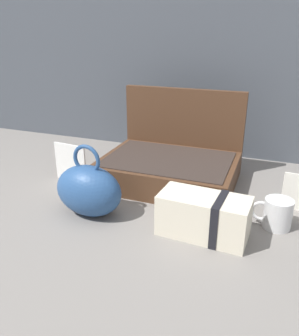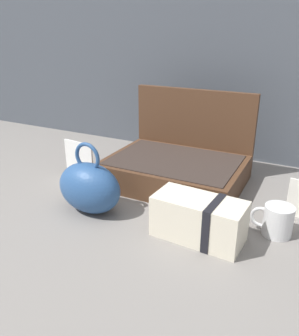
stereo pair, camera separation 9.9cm
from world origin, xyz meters
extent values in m
plane|color=slate|center=(0.00, 0.00, 0.00)|extent=(6.00, 6.00, 0.00)
cube|color=#4C301E|center=(-0.02, 0.19, 0.04)|extent=(0.46, 0.33, 0.09)
cube|color=#332823|center=(-0.02, 0.19, 0.09)|extent=(0.42, 0.30, 0.00)
cube|color=#4C301E|center=(-0.02, 0.36, 0.15)|extent=(0.46, 0.02, 0.31)
ellipsoid|color=#284C7F|center=(-0.17, -0.10, 0.08)|extent=(0.21, 0.14, 0.15)
torus|color=#284C7F|center=(-0.17, -0.10, 0.17)|extent=(0.09, 0.02, 0.09)
cube|color=beige|center=(0.17, -0.09, 0.06)|extent=(0.24, 0.12, 0.11)
cube|color=black|center=(0.21, -0.09, 0.06)|extent=(0.03, 0.12, 0.12)
cylinder|color=silver|center=(0.35, 0.02, 0.04)|extent=(0.08, 0.08, 0.08)
torus|color=silver|center=(0.31, 0.02, 0.04)|extent=(0.06, 0.01, 0.06)
cube|color=white|center=(-0.35, 0.09, 0.07)|extent=(0.13, 0.02, 0.14)
camera|label=1|loc=(0.31, -0.87, 0.51)|focal=36.83mm
camera|label=2|loc=(0.41, -0.83, 0.51)|focal=36.83mm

